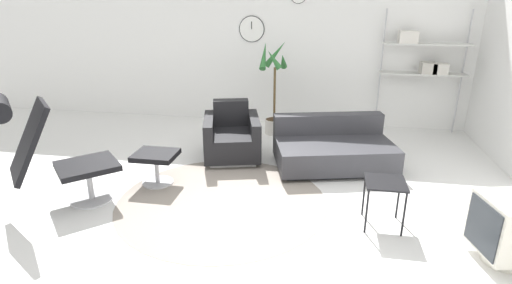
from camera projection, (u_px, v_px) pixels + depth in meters
ground_plane at (249, 202)px, 4.26m from camera, size 12.00×12.00×0.00m
wall_back at (283, 40)px, 6.58m from camera, size 12.00×0.09×2.80m
round_rug at (222, 201)px, 4.29m from camera, size 2.25×2.25×0.01m
lounge_chair at (46, 146)px, 3.90m from camera, size 1.10×1.09×1.22m
ottoman at (156, 161)px, 4.61m from camera, size 0.48×0.41×0.38m
armchair_red at (232, 138)px, 5.38m from camera, size 0.91×0.98×0.73m
couch_low at (333, 149)px, 5.13m from camera, size 1.63×1.24×0.61m
side_table at (385, 187)px, 3.70m from camera, size 0.37×0.37×0.46m
crt_television at (510, 229)px, 3.21m from camera, size 0.56×0.56×0.57m
potted_plant at (274, 97)px, 6.24m from camera, size 0.39×0.41×1.46m
shelf_unit at (424, 58)px, 6.06m from camera, size 1.28×0.28×1.90m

